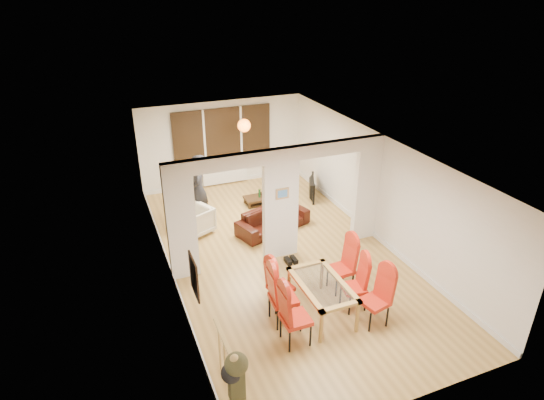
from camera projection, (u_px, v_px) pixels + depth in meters
floor at (280, 254)px, 10.54m from camera, size 5.00×9.00×0.01m
room_walls at (280, 204)px, 9.98m from camera, size 5.00×9.00×2.60m
divider_wall at (280, 204)px, 9.98m from camera, size 5.00×0.18×2.60m
bay_window_blinds at (223, 138)px, 13.60m from camera, size 3.00×0.08×1.80m
radiator at (225, 175)px, 14.09m from camera, size 1.40×0.08×0.50m
pendant_light at (244, 126)px, 12.47m from camera, size 0.36×0.36×0.36m
stair_newel at (226, 360)px, 6.87m from camera, size 0.40×1.20×1.10m
wall_poster at (194, 277)px, 7.01m from camera, size 0.04×0.52×0.67m
pillar_photo at (282, 194)px, 9.77m from camera, size 0.30×0.03×0.25m
dining_table at (321, 298)px, 8.53m from camera, size 0.83×1.47×0.69m
dining_chair_la at (296, 314)px, 7.74m from camera, size 0.47×0.47×1.18m
dining_chair_lb at (284, 295)px, 8.23m from camera, size 0.50×0.50×1.18m
dining_chair_lc at (281, 284)px, 8.63m from camera, size 0.51×0.51×1.05m
dining_chair_ra at (375, 298)px, 8.20m from camera, size 0.53×0.53×1.11m
dining_chair_rb at (354, 285)px, 8.60m from camera, size 0.49×0.49×1.07m
dining_chair_rc at (341, 266)px, 9.11m from camera, size 0.49×0.49×1.13m
sofa at (273, 220)px, 11.49m from camera, size 2.05×1.30×0.56m
armchair at (195, 220)px, 11.31m from camera, size 1.00×1.01×0.70m
person at (199, 189)px, 11.66m from camera, size 0.76×0.61×1.83m
television at (309, 188)px, 13.22m from camera, size 1.02×0.56×0.61m
coffee_table at (262, 200)px, 12.91m from camera, size 1.09×0.71×0.23m
bottle at (259, 193)px, 12.76m from camera, size 0.06×0.06×0.26m
bowl at (264, 194)px, 12.97m from camera, size 0.20×0.20×0.05m
shoes at (291, 260)px, 10.22m from camera, size 0.25×0.27×0.10m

